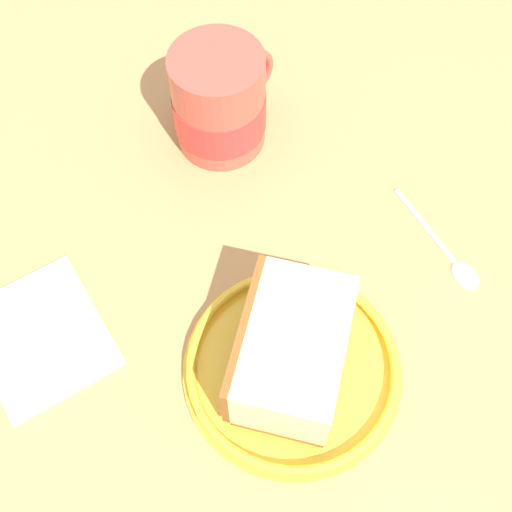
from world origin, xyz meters
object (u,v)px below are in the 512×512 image
cake_slice (291,351)px  teaspoon (453,258)px  folded_napkin (41,336)px  small_plate (293,367)px  tea_mug (220,102)px

cake_slice → teaspoon: (-2.05, -17.35, -3.72)cm
teaspoon → folded_napkin: (17.29, 30.58, -0.05)cm
small_plate → tea_mug: (21.75, -10.91, 3.97)cm
small_plate → folded_napkin: (15.47, 13.39, -0.46)cm
folded_napkin → cake_slice: bearing=-139.0°
folded_napkin → small_plate: bearing=-139.1°
small_plate → teaspoon: size_ratio=1.49×
cake_slice → teaspoon: bearing=-96.7°
tea_mug → small_plate: bearing=153.4°
tea_mug → teaspoon: bearing=-165.1°
folded_napkin → tea_mug: bearing=-75.5°
small_plate → folded_napkin: small_plate is taller
cake_slice → teaspoon: size_ratio=1.17×
small_plate → folded_napkin: size_ratio=1.51×
small_plate → teaspoon: small_plate is taller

